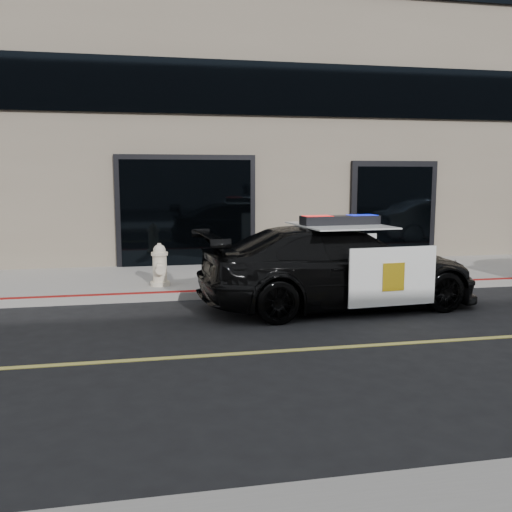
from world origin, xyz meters
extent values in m
plane|color=black|center=(0.00, 0.00, 0.00)|extent=(120.00, 120.00, 0.00)
cube|color=gray|center=(0.00, 5.25, 0.07)|extent=(60.00, 3.50, 0.15)
cube|color=#756856|center=(0.00, 10.50, 6.00)|extent=(60.00, 7.00, 12.00)
imported|color=black|center=(1.35, 2.38, 0.74)|extent=(2.81, 5.38, 1.47)
cube|color=white|center=(1.92, 1.36, 0.71)|extent=(1.57, 0.15, 0.98)
cube|color=white|center=(1.76, 3.47, 0.71)|extent=(1.57, 0.15, 0.98)
cube|color=white|center=(1.35, 2.38, 1.49)|extent=(1.60, 1.87, 0.02)
cube|color=gold|center=(1.92, 1.33, 0.71)|extent=(0.39, 0.04, 0.47)
cube|color=black|center=(1.35, 2.38, 1.57)|extent=(1.44, 0.47, 0.17)
cube|color=red|center=(0.92, 2.35, 1.58)|extent=(0.51, 0.35, 0.16)
cube|color=#0C19CC|center=(1.78, 2.41, 1.58)|extent=(0.51, 0.35, 0.16)
cylinder|color=beige|center=(-1.77, 4.28, 0.19)|extent=(0.39, 0.39, 0.09)
cylinder|color=beige|center=(-1.77, 4.28, 0.51)|extent=(0.28, 0.28, 0.54)
cylinder|color=beige|center=(-1.77, 4.28, 0.80)|extent=(0.34, 0.34, 0.07)
sphere|color=beige|center=(-1.77, 4.28, 0.87)|extent=(0.25, 0.25, 0.25)
cylinder|color=beige|center=(-1.77, 4.28, 0.98)|extent=(0.08, 0.08, 0.08)
cylinder|color=beige|center=(-1.77, 4.47, 0.59)|extent=(0.14, 0.13, 0.14)
cylinder|color=beige|center=(-1.77, 4.10, 0.59)|extent=(0.14, 0.13, 0.14)
cylinder|color=beige|center=(-1.77, 4.07, 0.51)|extent=(0.18, 0.15, 0.18)
camera|label=1|loc=(-2.14, -7.25, 2.36)|focal=40.00mm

